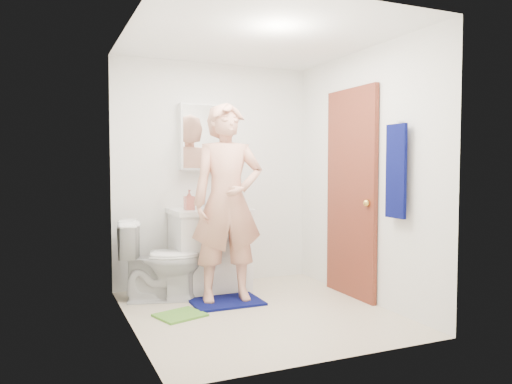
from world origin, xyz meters
The scene contains 22 objects.
floor centered at (0.00, 0.00, -0.01)m, with size 2.20×2.40×0.02m, color beige.
ceiling centered at (0.00, 0.00, 2.41)m, with size 2.20×2.40×0.02m, color white.
wall_back centered at (0.00, 1.21, 1.20)m, with size 2.20×0.02×2.40m, color white.
wall_front centered at (0.00, -1.21, 1.20)m, with size 2.20×0.02×2.40m, color white.
wall_left centered at (-1.11, 0.00, 1.20)m, with size 0.02×2.40×2.40m, color white.
wall_right centered at (1.11, 0.00, 1.20)m, with size 0.02×2.40×2.40m, color white.
vanity_cabinet centered at (-0.15, 0.91, 0.40)m, with size 0.75×0.55×0.80m, color white.
countertop centered at (-0.15, 0.91, 0.83)m, with size 0.79×0.59×0.05m, color white.
sink_basin centered at (-0.15, 0.91, 0.84)m, with size 0.40×0.40×0.03m, color white.
faucet centered at (-0.15, 1.09, 0.91)m, with size 0.03×0.03×0.12m, color silver.
medicine_cabinet centered at (-0.15, 1.14, 1.60)m, with size 0.50×0.12×0.70m, color white.
mirror_panel centered at (-0.15, 1.08, 1.60)m, with size 0.46×0.01×0.66m, color white.
door centered at (1.07, 0.15, 1.02)m, with size 0.05×0.80×2.05m, color brown.
door_knob centered at (1.03, -0.17, 0.95)m, with size 0.07×0.07×0.07m, color gold.
towel centered at (1.03, -0.57, 1.25)m, with size 0.03×0.24×0.80m, color #080D50.
towel_hook centered at (1.07, -0.57, 1.67)m, with size 0.02×0.02×0.06m, color silver.
toilet centered at (-0.70, 0.73, 0.39)m, with size 0.44×0.77×0.78m, color white.
bath_mat centered at (-0.16, 0.38, 0.01)m, with size 0.65×0.46×0.02m, color #080D50.
green_rug centered at (-0.67, 0.15, 0.01)m, with size 0.38×0.32×0.02m, color #5CA236.
soap_dispenser centered at (-0.38, 0.87, 0.95)m, with size 0.09×0.09×0.20m, color #C7695C.
toothbrush_cup centered at (0.09, 1.02, 0.90)m, with size 0.12×0.12×0.09m, color #694395.
man centered at (-0.13, 0.42, 0.95)m, with size 0.68×0.45×1.86m, color tan.
Camera 1 is at (-1.74, -3.99, 1.31)m, focal length 35.00 mm.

